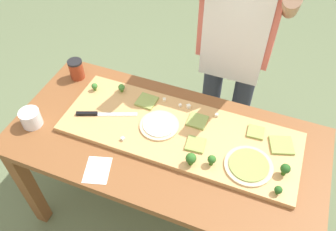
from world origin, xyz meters
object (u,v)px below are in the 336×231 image
(cheese_crumble_e, at_px, (189,106))
(pizza_slice_far_right, at_px, (256,132))
(cheese_crumble_d, at_px, (216,115))
(prep_table, at_px, (165,152))
(cheese_crumble_b, at_px, (164,100))
(flour_cup, at_px, (31,119))
(chefs_knife, at_px, (98,114))
(recipe_note, at_px, (97,170))
(pizza_slice_center, at_px, (195,145))
(cheese_crumble_c, at_px, (123,139))
(pizza_slice_near_right, at_px, (281,145))
(pizza_whole_pesto_green, at_px, (249,165))
(pizza_whole_white_garlic, at_px, (159,125))
(cook_center, at_px, (236,39))
(broccoli_floret_front_left, at_px, (285,169))
(broccoli_floret_front_right, at_px, (121,87))
(sauce_jar, at_px, (76,69))
(broccoli_floret_back_right, at_px, (95,86))
(broccoli_floret_back_mid, at_px, (212,160))
(cheese_crumble_a, at_px, (181,105))
(pizza_slice_near_left, at_px, (147,101))
(pizza_slice_far_left, at_px, (197,121))
(broccoli_floret_center_right, at_px, (278,190))
(broccoli_floret_back_left, at_px, (191,159))

(cheese_crumble_e, bearing_deg, pizza_slice_far_right, -6.72)
(cheese_crumble_d, bearing_deg, prep_table, -132.38)
(cheese_crumble_b, height_order, flour_cup, flour_cup)
(chefs_knife, xyz_separation_m, recipe_note, (0.15, -0.29, -0.03))
(pizza_slice_center, distance_m, cheese_crumble_c, 0.35)
(pizza_slice_far_right, distance_m, pizza_slice_near_right, 0.14)
(cheese_crumble_e, bearing_deg, cheese_crumble_b, 179.78)
(pizza_whole_pesto_green, xyz_separation_m, cheese_crumble_c, (-0.60, -0.07, 0.00))
(cheese_crumble_d, relative_size, flour_cup, 0.16)
(pizza_whole_white_garlic, xyz_separation_m, flour_cup, (-0.62, -0.20, 0.01))
(cheese_crumble_b, height_order, cheese_crumble_d, same)
(flour_cup, distance_m, cook_center, 1.17)
(pizza_slice_far_right, relative_size, broccoli_floret_front_left, 1.25)
(pizza_slice_far_right, height_order, cook_center, cook_center)
(prep_table, bearing_deg, pizza_slice_near_right, 14.99)
(pizza_whole_pesto_green, distance_m, cheese_crumble_b, 0.57)
(cheese_crumble_c, bearing_deg, broccoli_floret_front_right, 117.50)
(sauce_jar, bearing_deg, broccoli_floret_back_right, -26.55)
(broccoli_floret_back_mid, relative_size, cheese_crumble_c, 3.52)
(prep_table, height_order, chefs_knife, chefs_knife)
(broccoli_floret_back_mid, bearing_deg, cheese_crumble_b, 139.34)
(pizza_whole_white_garlic, bearing_deg, flour_cup, -161.81)
(sauce_jar, xyz_separation_m, cook_center, (0.82, 0.38, 0.17))
(chefs_knife, bearing_deg, recipe_note, -61.97)
(broccoli_floret_front_left, xyz_separation_m, broccoli_floret_front_right, (-0.91, 0.22, -0.01))
(broccoli_floret_front_right, bearing_deg, sauce_jar, 173.14)
(broccoli_floret_back_right, bearing_deg, flour_cup, -120.62)
(pizza_whole_pesto_green, height_order, cook_center, cook_center)
(cheese_crumble_a, xyz_separation_m, sauce_jar, (-0.65, 0.03, 0.03))
(broccoli_floret_back_right, xyz_separation_m, cook_center, (0.65, 0.47, 0.17))
(cheese_crumble_c, xyz_separation_m, sauce_jar, (-0.47, 0.34, 0.03))
(pizza_slice_near_left, xyz_separation_m, broccoli_floret_back_right, (-0.30, -0.02, 0.02))
(cheese_crumble_d, xyz_separation_m, flour_cup, (-0.87, -0.37, 0.01))
(pizza_slice_near_left, bearing_deg, chefs_knife, -138.19)
(pizza_whole_white_garlic, relative_size, broccoli_floret_back_right, 4.35)
(broccoli_floret_front_left, bearing_deg, prep_table, 178.91)
(pizza_whole_pesto_green, height_order, pizza_slice_far_left, pizza_whole_pesto_green)
(pizza_whole_pesto_green, relative_size, broccoli_floret_back_mid, 3.84)
(prep_table, bearing_deg, sauce_jar, 159.27)
(pizza_whole_pesto_green, bearing_deg, pizza_slice_near_right, 55.04)
(pizza_slice_near_left, xyz_separation_m, cheese_crumble_b, (0.08, 0.04, 0.00))
(chefs_knife, xyz_separation_m, broccoli_floret_center_right, (0.94, -0.12, 0.02))
(cheese_crumble_b, bearing_deg, sauce_jar, 177.82)
(pizza_whole_pesto_green, relative_size, cheese_crumble_e, 11.60)
(pizza_whole_white_garlic, relative_size, broccoli_floret_front_right, 4.23)
(pizza_whole_white_garlic, xyz_separation_m, pizza_slice_far_left, (0.17, 0.10, -0.00))
(pizza_whole_pesto_green, distance_m, pizza_slice_center, 0.26)
(pizza_slice_far_left, xyz_separation_m, broccoli_floret_back_left, (0.05, -0.25, 0.03))
(pizza_slice_far_right, height_order, broccoli_floret_back_mid, broccoli_floret_back_mid)
(pizza_slice_far_left, height_order, cook_center, cook_center)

